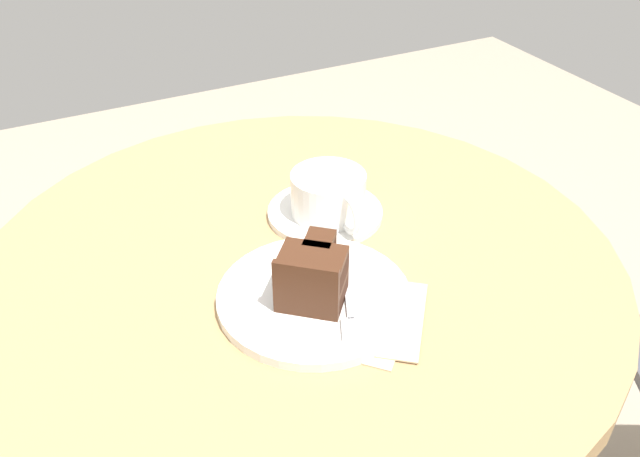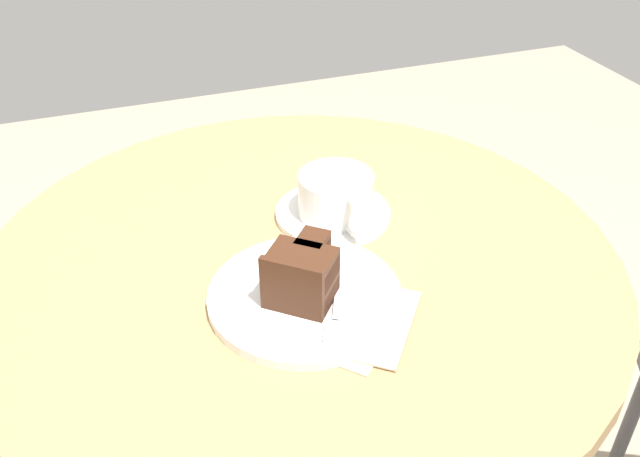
# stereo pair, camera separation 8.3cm
# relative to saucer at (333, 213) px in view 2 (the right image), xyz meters

# --- Properties ---
(cafe_table) EXTENTS (0.81, 0.81, 0.73)m
(cafe_table) POSITION_rel_saucer_xyz_m (0.06, -0.07, -0.12)
(cafe_table) COLOR #A37F51
(cafe_table) RESTS_ON ground
(saucer) EXTENTS (0.16, 0.16, 0.01)m
(saucer) POSITION_rel_saucer_xyz_m (0.00, 0.00, 0.00)
(saucer) COLOR white
(saucer) RESTS_ON cafe_table
(coffee_cup) EXTENTS (0.14, 0.10, 0.06)m
(coffee_cup) POSITION_rel_saucer_xyz_m (0.01, 0.00, 0.04)
(coffee_cup) COLOR white
(coffee_cup) RESTS_ON saucer
(teaspoon) EXTENTS (0.05, 0.10, 0.00)m
(teaspoon) POSITION_rel_saucer_xyz_m (0.05, -0.00, 0.01)
(teaspoon) COLOR silver
(teaspoon) RESTS_ON saucer
(cake_plate) EXTENTS (0.22, 0.22, 0.01)m
(cake_plate) POSITION_rel_saucer_xyz_m (0.15, -0.09, 0.00)
(cake_plate) COLOR white
(cake_plate) RESTS_ON cafe_table
(cake_slice) EXTENTS (0.10, 0.10, 0.07)m
(cake_slice) POSITION_rel_saucer_xyz_m (0.16, -0.10, 0.04)
(cake_slice) COLOR #381E14
(cake_slice) RESTS_ON cake_plate
(fork) EXTENTS (0.12, 0.07, 0.00)m
(fork) POSITION_rel_saucer_xyz_m (0.20, -0.07, 0.01)
(fork) COLOR silver
(fork) RESTS_ON cake_plate
(napkin) EXTENTS (0.20, 0.20, 0.00)m
(napkin) POSITION_rel_saucer_xyz_m (0.20, -0.06, -0.00)
(napkin) COLOR beige
(napkin) RESTS_ON cafe_table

